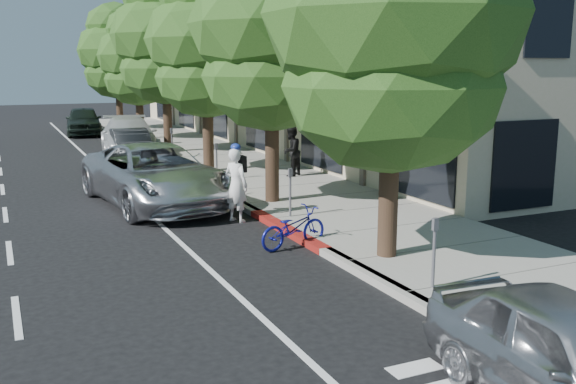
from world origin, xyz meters
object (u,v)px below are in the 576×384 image
street_tree_5 (117,52)px  cyclist (236,185)px  street_tree_4 (137,57)px  street_tree_1 (271,29)px  street_tree_3 (165,38)px  bicycle (293,228)px  dark_sedan (131,146)px  street_tree_0 (394,21)px  silver_suv (156,175)px  dark_suv_far (84,121)px  pedestrian (291,151)px  white_pickup (129,137)px  street_tree_2 (206,42)px

street_tree_5 → cyclist: street_tree_5 is taller
street_tree_4 → cyclist: (-1.60, -19.37, -3.47)m
street_tree_1 → street_tree_4: size_ratio=1.12×
street_tree_3 → bicycle: street_tree_3 is taller
dark_sedan → street_tree_0: bearing=-80.7°
street_tree_4 → street_tree_5: size_ratio=0.91×
silver_suv → dark_suv_far: bearing=81.4°
street_tree_4 → pedestrian: (2.30, -14.35, -3.41)m
street_tree_0 → white_pickup: street_tree_0 is taller
street_tree_0 → cyclist: size_ratio=4.11×
street_tree_4 → street_tree_5: street_tree_5 is taller
street_tree_1 → pedestrian: bearing=57.8°
street_tree_4 → white_pickup: 6.85m
white_pickup → silver_suv: bearing=-90.3°
dark_sedan → pedestrian: 8.09m
street_tree_0 → cyclist: street_tree_0 is taller
street_tree_0 → street_tree_4: street_tree_0 is taller
white_pickup → street_tree_3: bearing=-7.4°
street_tree_5 → dark_suv_far: size_ratio=1.62×
street_tree_5 → cyclist: (-1.60, -25.37, -3.86)m
pedestrian → bicycle: bearing=28.4°
street_tree_5 → white_pickup: bearing=-98.3°
street_tree_1 → dark_sedan: (-1.99, 10.50, -4.31)m
street_tree_0 → street_tree_1: bearing=90.0°
street_tree_0 → street_tree_4: 24.00m
street_tree_3 → bicycle: bearing=-94.6°
dark_suv_far → silver_suv: bearing=-85.7°
street_tree_2 → cyclist: (-1.60, -7.37, -3.86)m
street_tree_2 → street_tree_4: bearing=90.0°
bicycle → silver_suv: (-1.73, 5.72, 0.43)m
bicycle → white_pickup: 16.65m
street_tree_5 → pedestrian: bearing=-83.6°
street_tree_5 → dark_suv_far: bearing=-149.1°
street_tree_4 → white_pickup: bearing=-106.8°
street_tree_1 → pedestrian: 5.86m
silver_suv → white_pickup: (1.35, 10.92, -0.04)m
street_tree_3 → pedestrian: bearing=-74.6°
street_tree_2 → dark_suv_far: bearing=98.1°
street_tree_1 → dark_suv_far: street_tree_1 is taller
street_tree_1 → dark_sedan: bearing=100.7°
white_pickup → dark_suv_far: white_pickup is taller
street_tree_2 → street_tree_0: bearing=-90.0°
street_tree_5 → silver_suv: size_ratio=1.23×
street_tree_5 → street_tree_3: bearing=-90.0°
street_tree_0 → pedestrian: 10.63m
cyclist → dark_suv_far: size_ratio=0.40×
street_tree_5 → cyclist: size_ratio=4.04×
street_tree_4 → white_pickup: (-1.68, -5.58, -3.60)m
street_tree_2 → bicycle: 11.19m
cyclist → dark_suv_far: 23.97m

